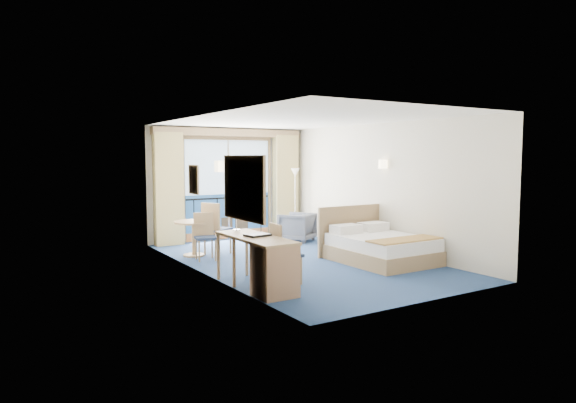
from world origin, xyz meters
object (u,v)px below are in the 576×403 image
Objects in this scene: nightstand at (362,236)px; armchair at (297,227)px; floor_lamp at (295,185)px; desk at (270,265)px; desk_chair at (282,250)px; table_chair_a at (215,225)px; table_chair_b at (205,233)px; bed at (379,247)px; round_table at (194,229)px.

armchair is at bearing 107.57° from nightstand.
floor_lamp is at bearing -151.85° from armchair.
desk reaches higher than nightstand.
desk_chair is (-2.86, -4.08, -0.75)m from floor_lamp.
armchair is at bearing -103.99° from table_chair_a.
table_chair_b reaches higher than armchair.
nightstand is at bearing 75.41° from armchair.
table_chair_b is (-0.28, 2.46, -0.03)m from desk_chair.
bed is 1.11× the size of floor_lamp.
round_table is at bearing 13.55° from desk_chair.
table_chair_a is at bearing 54.45° from table_chair_b.
desk_chair is 2.79m from table_chair_a.
table_chair_a is (0.55, 3.24, 0.16)m from desk.
nightstand is at bearing -3.21° from table_chair_b.
round_table is at bearing 46.10° from table_chair_a.
floor_lamp is at bearing -92.11° from table_chair_a.
nightstand is 2.66m from floor_lamp.
desk_chair is at bearing -151.55° from nightstand.
desk_chair is (-2.47, -0.49, 0.26)m from bed.
floor_lamp reaches higher than armchair.
floor_lamp reaches higher than desk.
bed is 3.71m from round_table.
nightstand is at bearing -87.22° from floor_lamp.
table_chair_a is at bearing 5.58° from desk_chair.
desk is (-2.95, -0.94, 0.16)m from bed.
nightstand is 0.35× the size of desk.
nightstand is 3.56m from round_table.
floor_lamp is (0.42, 0.75, 0.96)m from armchair.
bed is 3.19× the size of nightstand.
desk_chair is 0.89× the size of table_chair_a.
round_table reaches higher than armchair.
armchair is 0.82× the size of table_chair_b.
desk is 3.37m from round_table.
round_table is (0.15, 3.36, 0.10)m from desk.
bed is 1.12× the size of desk.
round_table is at bearing 107.35° from table_chair_b.
desk is (-3.33, -4.53, -0.86)m from floor_lamp.
desk is 1.77× the size of desk_chair.
table_chair_a is 1.18× the size of table_chair_b.
table_chair_b reaches higher than desk.
round_table is 0.43m from table_chair_a.
floor_lamp is 3.14m from table_chair_a.
armchair is 1.29m from floor_lamp.
nightstand is 0.65× the size of table_chair_b.
round_table is 0.46m from table_chair_b.
table_chair_b is at bearing 13.62° from desk_chair.
table_chair_a is (0.08, 2.79, 0.06)m from desk_chair.
table_chair_a reaches higher than round_table.
floor_lamp reaches higher than table_chair_b.
table_chair_a reaches higher than bed.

